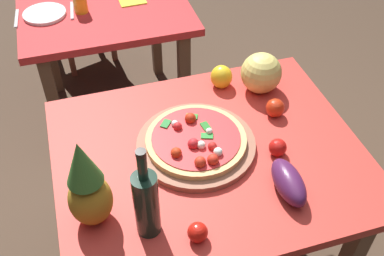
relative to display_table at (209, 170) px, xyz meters
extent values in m
cube|color=brown|center=(-0.41, 0.41, -0.31)|extent=(0.06, 0.06, 0.73)
cube|color=brown|center=(0.41, 0.41, -0.31)|extent=(0.06, 0.06, 0.73)
cube|color=red|center=(0.00, 0.00, 0.08)|extent=(1.11, 0.92, 0.04)
cube|color=brown|center=(-0.55, 0.85, -0.31)|extent=(0.06, 0.06, 0.73)
cube|color=brown|center=(0.15, 0.85, -0.31)|extent=(0.06, 0.06, 0.73)
cube|color=brown|center=(-0.55, 1.55, -0.31)|extent=(0.06, 0.06, 0.73)
cube|color=brown|center=(0.15, 1.55, -0.31)|extent=(0.06, 0.06, 0.73)
cube|color=red|center=(-0.20, 1.20, 0.08)|extent=(0.90, 0.80, 0.04)
cube|color=#915943|center=(-0.23, 2.12, -0.47)|extent=(0.04, 0.04, 0.41)
cube|color=#915943|center=(-0.55, 2.01, -0.47)|extent=(0.04, 0.04, 0.41)
cube|color=#915943|center=(-0.13, 1.80, -0.47)|extent=(0.04, 0.04, 0.41)
cube|color=#915943|center=(-0.44, 1.69, -0.47)|extent=(0.04, 0.04, 0.41)
cube|color=#915943|center=(-0.34, 1.90, -0.24)|extent=(0.51, 0.51, 0.04)
cylinder|color=#915943|center=(-0.04, 0.04, 0.11)|extent=(0.44, 0.44, 0.02)
cylinder|color=#E6B36C|center=(-0.04, 0.04, 0.14)|extent=(0.37, 0.37, 0.02)
cylinder|color=red|center=(-0.04, 0.04, 0.15)|extent=(0.32, 0.32, 0.00)
sphere|color=red|center=(-0.13, -0.02, 0.16)|extent=(0.04, 0.04, 0.04)
sphere|color=red|center=(0.00, -0.03, 0.16)|extent=(0.03, 0.03, 0.03)
sphere|color=red|center=(-0.03, 0.13, 0.16)|extent=(0.04, 0.04, 0.04)
sphere|color=red|center=(-0.02, -0.09, 0.16)|extent=(0.04, 0.04, 0.04)
sphere|color=red|center=(-0.09, 0.10, 0.16)|extent=(0.03, 0.03, 0.03)
sphere|color=red|center=(-0.06, 0.00, 0.16)|extent=(0.04, 0.04, 0.04)
sphere|color=red|center=(-0.06, -0.09, 0.16)|extent=(0.04, 0.04, 0.04)
cube|color=#298330|center=(0.00, 0.03, 0.15)|extent=(0.05, 0.04, 0.00)
cube|color=#216E22|center=(0.01, 0.08, 0.15)|extent=(0.03, 0.05, 0.00)
cube|color=#267730|center=(-0.13, 0.14, 0.15)|extent=(0.05, 0.05, 0.00)
cube|color=#2F832A|center=(-0.02, 0.15, 0.15)|extent=(0.05, 0.04, 0.00)
sphere|color=white|center=(-0.10, 0.12, 0.16)|extent=(0.03, 0.03, 0.03)
sphere|color=white|center=(-0.04, -0.01, 0.16)|extent=(0.03, 0.03, 0.03)
sphere|color=white|center=(0.01, 0.05, 0.16)|extent=(0.03, 0.03, 0.03)
sphere|color=white|center=(0.01, -0.06, 0.16)|extent=(0.03, 0.03, 0.03)
cylinder|color=black|center=(-0.28, -0.26, 0.22)|extent=(0.08, 0.08, 0.24)
cylinder|color=black|center=(-0.28, -0.26, 0.39)|extent=(0.03, 0.03, 0.09)
cylinder|color=black|center=(-0.28, -0.26, 0.44)|extent=(0.03, 0.03, 0.02)
ellipsoid|color=#B48122|center=(-0.44, -0.17, 0.19)|extent=(0.13, 0.13, 0.18)
cone|color=#3C742E|center=(-0.44, -0.17, 0.36)|extent=(0.11, 0.11, 0.15)
sphere|color=#DECB67|center=(0.32, 0.29, 0.18)|extent=(0.17, 0.17, 0.17)
ellipsoid|color=yellow|center=(0.17, 0.36, 0.15)|extent=(0.09, 0.09, 0.10)
ellipsoid|color=#4A1C46|center=(0.19, -0.24, 0.14)|extent=(0.10, 0.20, 0.09)
sphere|color=red|center=(-0.15, -0.33, 0.13)|extent=(0.06, 0.06, 0.06)
sphere|color=red|center=(0.31, 0.12, 0.14)|extent=(0.07, 0.07, 0.07)
sphere|color=red|center=(0.23, -0.08, 0.13)|extent=(0.06, 0.06, 0.06)
cylinder|color=orange|center=(-0.32, 1.15, 0.16)|extent=(0.07, 0.07, 0.11)
cylinder|color=white|center=(-0.51, 1.17, 0.11)|extent=(0.22, 0.22, 0.02)
cube|color=silver|center=(-0.65, 1.17, 0.10)|extent=(0.03, 0.18, 0.01)
cube|color=silver|center=(-0.37, 1.17, 0.10)|extent=(0.03, 0.18, 0.01)
cube|color=yellow|center=(-0.05, 1.20, 0.10)|extent=(0.14, 0.12, 0.01)
camera|label=1|loc=(-0.39, -1.07, 1.30)|focal=42.48mm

